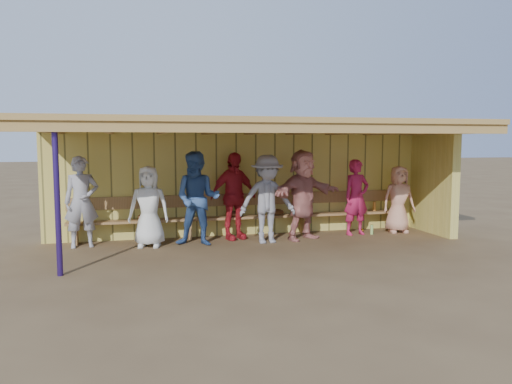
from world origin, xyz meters
TOP-DOWN VIEW (x-y plane):
  - ground at (0.00, 0.00)m, footprint 90.00×90.00m
  - player_a at (-3.44, 0.75)m, footprint 0.72×0.53m
  - player_b at (-2.16, 0.47)m, footprint 0.88×0.66m
  - player_c at (-1.20, 0.36)m, footprint 1.10×0.97m
  - player_d at (-0.38, 0.81)m, footprint 1.18×0.79m
  - player_e at (0.22, 0.27)m, footprint 1.17×0.67m
  - player_f at (1.05, 0.43)m, footprint 1.85×1.24m
  - player_g at (2.39, 0.64)m, footprint 0.66×0.48m
  - player_h at (3.44, 0.65)m, footprint 0.80×0.57m
  - dugout_structure at (0.39, 0.69)m, footprint 8.80×3.20m
  - bench at (0.00, 1.12)m, footprint 7.60×0.34m
  - dugout_equipment at (-0.00, 0.99)m, footprint 5.49×0.62m

SIDE VIEW (x-z plane):
  - ground at x=0.00m, z-range 0.00..0.00m
  - dugout_equipment at x=0.00m, z-range 0.09..0.89m
  - bench at x=0.00m, z-range 0.06..0.99m
  - player_h at x=3.44m, z-range 0.00..1.53m
  - player_b at x=-2.16m, z-range 0.00..1.61m
  - player_g at x=2.39m, z-range 0.00..1.69m
  - player_a at x=-3.44m, z-range 0.00..1.81m
  - player_e at x=0.22m, z-range 0.00..1.81m
  - player_d at x=-0.38m, z-range 0.00..1.86m
  - player_c at x=-1.20m, z-range 0.00..1.89m
  - player_f at x=1.05m, z-range 0.00..1.92m
  - dugout_structure at x=0.39m, z-range 0.44..2.94m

